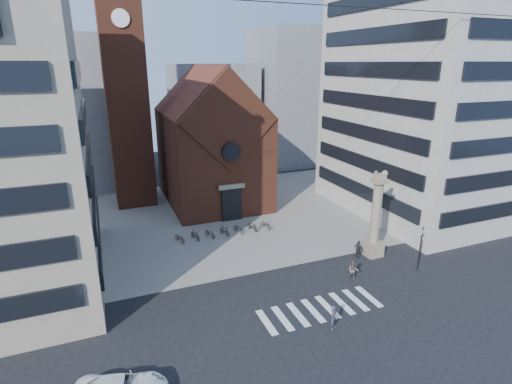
% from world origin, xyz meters
% --- Properties ---
extents(ground, '(120.00, 120.00, 0.00)m').
position_xyz_m(ground, '(0.00, 0.00, 0.00)').
color(ground, black).
rests_on(ground, ground).
extents(piazza, '(46.00, 30.00, 0.05)m').
position_xyz_m(piazza, '(0.00, 19.00, 0.03)').
color(piazza, gray).
rests_on(piazza, ground).
extents(zebra_crossing, '(10.20, 3.20, 0.01)m').
position_xyz_m(zebra_crossing, '(0.55, -3.00, 0.01)').
color(zebra_crossing, white).
rests_on(zebra_crossing, ground).
extents(church, '(12.00, 16.65, 18.00)m').
position_xyz_m(church, '(0.00, 25.04, 7.98)').
color(church, brown).
rests_on(church, ground).
extents(campanile, '(5.50, 5.50, 31.20)m').
position_xyz_m(campanile, '(-10.00, 28.00, 15.74)').
color(campanile, brown).
rests_on(campanile, ground).
extents(building_right, '(18.00, 22.00, 32.00)m').
position_xyz_m(building_right, '(24.00, 12.00, 16.00)').
color(building_right, '#B7B2A6').
rests_on(building_right, ground).
extents(bg_block_left, '(16.00, 14.00, 22.00)m').
position_xyz_m(bg_block_left, '(-20.00, 40.00, 11.00)').
color(bg_block_left, gray).
rests_on(bg_block_left, ground).
extents(bg_block_mid, '(14.00, 12.00, 18.00)m').
position_xyz_m(bg_block_mid, '(6.00, 45.00, 9.00)').
color(bg_block_mid, gray).
rests_on(bg_block_mid, ground).
extents(bg_block_right, '(16.00, 14.00, 24.00)m').
position_xyz_m(bg_block_right, '(22.00, 42.00, 12.00)').
color(bg_block_right, gray).
rests_on(bg_block_right, ground).
extents(lion_column, '(1.63, 1.60, 8.68)m').
position_xyz_m(lion_column, '(10.01, 3.00, 3.46)').
color(lion_column, gray).
rests_on(lion_column, ground).
extents(traffic_light, '(0.13, 0.16, 4.30)m').
position_xyz_m(traffic_light, '(12.00, -1.00, 2.29)').
color(traffic_light, black).
rests_on(traffic_light, ground).
extents(pedestrian_0, '(0.80, 0.74, 1.83)m').
position_xyz_m(pedestrian_0, '(0.18, -5.40, 0.91)').
color(pedestrian_0, '#3A3449').
rests_on(pedestrian_0, ground).
extents(pedestrian_1, '(1.15, 1.11, 1.87)m').
position_xyz_m(pedestrian_1, '(5.38, -0.32, 0.94)').
color(pedestrian_1, '#61514E').
rests_on(pedestrian_1, ground).
extents(pedestrian_2, '(0.65, 1.14, 1.83)m').
position_xyz_m(pedestrian_2, '(8.28, 3.00, 0.92)').
color(pedestrian_2, '#292A31').
rests_on(pedestrian_2, ground).
extents(scooter_0, '(1.20, 1.92, 0.95)m').
position_xyz_m(scooter_0, '(-7.11, 13.01, 0.53)').
color(scooter_0, black).
rests_on(scooter_0, piazza).
extents(scooter_1, '(1.05, 1.83, 1.06)m').
position_xyz_m(scooter_1, '(-5.46, 13.01, 0.58)').
color(scooter_1, black).
rests_on(scooter_1, piazza).
extents(scooter_2, '(1.20, 1.92, 0.95)m').
position_xyz_m(scooter_2, '(-3.81, 13.01, 0.53)').
color(scooter_2, black).
rests_on(scooter_2, piazza).
extents(scooter_3, '(1.05, 1.83, 1.06)m').
position_xyz_m(scooter_3, '(-2.16, 13.01, 0.58)').
color(scooter_3, black).
rests_on(scooter_3, piazza).
extents(scooter_4, '(1.20, 1.92, 0.95)m').
position_xyz_m(scooter_4, '(-0.51, 13.01, 0.53)').
color(scooter_4, black).
rests_on(scooter_4, piazza).
extents(scooter_5, '(1.05, 1.83, 1.06)m').
position_xyz_m(scooter_5, '(1.14, 13.01, 0.58)').
color(scooter_5, black).
rests_on(scooter_5, piazza).
extents(scooter_6, '(1.20, 1.92, 0.95)m').
position_xyz_m(scooter_6, '(2.79, 13.01, 0.53)').
color(scooter_6, black).
rests_on(scooter_6, piazza).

